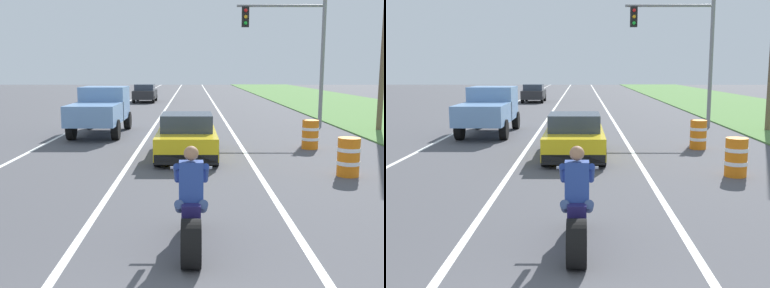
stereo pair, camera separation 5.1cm
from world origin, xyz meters
TOP-DOWN VIEW (x-y plane):
  - lane_stripe_left_solid at (-5.40, 20.00)m, footprint 0.14×120.00m
  - lane_stripe_right_solid at (1.80, 20.00)m, footprint 0.14×120.00m
  - lane_stripe_centre_dashed at (-1.80, 20.00)m, footprint 0.14×120.00m
  - motorcycle_with_rider at (0.03, 3.75)m, footprint 0.70×2.21m
  - sports_car_yellow at (-0.12, 11.50)m, footprint 1.84×4.30m
  - pickup_truck_left_lane_light_blue at (-3.81, 16.54)m, footprint 2.02×4.80m
  - traffic_light_mast_near at (4.89, 18.90)m, footprint 4.12×0.34m
  - construction_barrel_nearest at (4.07, 8.73)m, footprint 0.58×0.58m
  - construction_barrel_mid at (4.14, 12.90)m, footprint 0.58×0.58m
  - distant_car_far_ahead at (-3.90, 35.93)m, footprint 1.80×4.00m

SIDE VIEW (x-z plane):
  - lane_stripe_left_solid at x=-5.40m, z-range 0.00..0.01m
  - lane_stripe_right_solid at x=1.80m, z-range 0.00..0.01m
  - lane_stripe_centre_dashed at x=-1.80m, z-range 0.00..0.01m
  - construction_barrel_nearest at x=4.07m, z-range 0.00..1.00m
  - construction_barrel_mid at x=4.14m, z-range 0.00..1.00m
  - motorcycle_with_rider at x=0.03m, z-range -0.22..1.40m
  - sports_car_yellow at x=-0.12m, z-range -0.05..1.31m
  - distant_car_far_ahead at x=-3.90m, z-range 0.02..1.52m
  - pickup_truck_left_lane_light_blue at x=-3.81m, z-range 0.12..2.10m
  - traffic_light_mast_near at x=4.89m, z-range 0.96..6.96m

